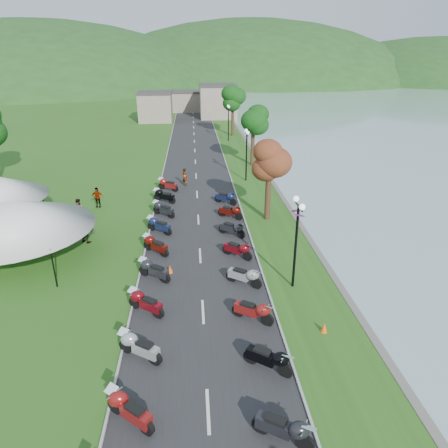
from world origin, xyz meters
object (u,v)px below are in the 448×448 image
object	(u,v)px
pedestrian_a	(60,230)
pedestrian_c	(19,261)
vendor_tent_main	(14,232)
pedestrian_b	(80,220)

from	to	relation	value
pedestrian_a	pedestrian_c	size ratio (longest dim) A/B	1.08
vendor_tent_main	pedestrian_c	bearing A→B (deg)	147.72
pedestrian_b	pedestrian_c	size ratio (longest dim) A/B	1.09
pedestrian_a	pedestrian_c	distance (m)	4.72
pedestrian_b	pedestrian_c	world-z (taller)	pedestrian_b
vendor_tent_main	pedestrian_a	bearing A→B (deg)	77.28
pedestrian_a	pedestrian_b	size ratio (longest dim) A/B	0.99
vendor_tent_main	pedestrian_c	world-z (taller)	vendor_tent_main
pedestrian_b	pedestrian_c	distance (m)	6.83
pedestrian_a	pedestrian_b	bearing A→B (deg)	21.84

